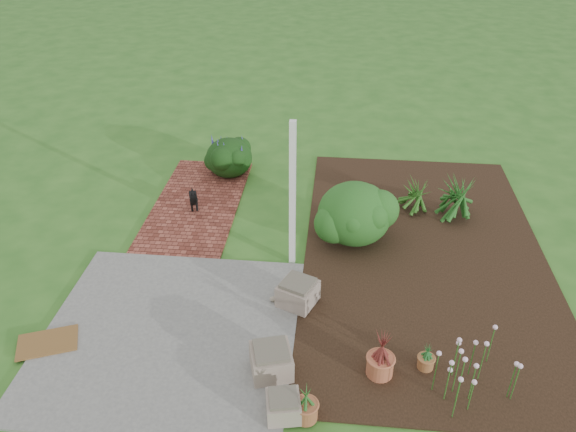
# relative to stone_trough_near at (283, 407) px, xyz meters

# --- Properties ---
(ground) EXTENTS (80.00, 80.00, 0.00)m
(ground) POSITION_rel_stone_trough_near_xyz_m (-0.48, 2.97, -0.17)
(ground) COLOR #2B611E
(ground) RESTS_ON ground
(concrete_patio) EXTENTS (3.50, 3.50, 0.04)m
(concrete_patio) POSITION_rel_stone_trough_near_xyz_m (-1.73, 1.22, -0.15)
(concrete_patio) COLOR slate
(concrete_patio) RESTS_ON ground
(brick_path) EXTENTS (1.60, 3.50, 0.04)m
(brick_path) POSITION_rel_stone_trough_near_xyz_m (-2.18, 4.72, -0.15)
(brick_path) COLOR #5C271D
(brick_path) RESTS_ON ground
(garden_bed) EXTENTS (4.00, 7.00, 0.03)m
(garden_bed) POSITION_rel_stone_trough_near_xyz_m (2.02, 3.47, -0.16)
(garden_bed) COLOR black
(garden_bed) RESTS_ON ground
(veranda_post) EXTENTS (0.10, 0.10, 2.50)m
(veranda_post) POSITION_rel_stone_trough_near_xyz_m (-0.18, 3.07, 1.08)
(veranda_post) COLOR white
(veranda_post) RESTS_ON ground
(stone_trough_near) EXTENTS (0.46, 0.46, 0.26)m
(stone_trough_near) POSITION_rel_stone_trough_near_xyz_m (0.00, 0.00, 0.00)
(stone_trough_near) COLOR gray
(stone_trough_near) RESTS_ON concrete_patio
(stone_trough_mid) EXTENTS (0.63, 0.63, 0.34)m
(stone_trough_mid) POSITION_rel_stone_trough_near_xyz_m (-0.22, 0.65, 0.04)
(stone_trough_mid) COLOR gray
(stone_trough_mid) RESTS_ON concrete_patio
(stone_trough_far) EXTENTS (0.67, 0.67, 0.34)m
(stone_trough_far) POSITION_rel_stone_trough_near_xyz_m (0.00, 2.02, 0.04)
(stone_trough_far) COLOR gray
(stone_trough_far) RESTS_ON concrete_patio
(coir_doormat) EXTENTS (0.92, 0.76, 0.02)m
(coir_doormat) POSITION_rel_stone_trough_near_xyz_m (-3.34, 0.84, -0.12)
(coir_doormat) COLOR brown
(coir_doormat) RESTS_ON concrete_patio
(black_dog) EXTENTS (0.24, 0.45, 0.40)m
(black_dog) POSITION_rel_stone_trough_near_xyz_m (-2.17, 4.48, 0.10)
(black_dog) COLOR black
(black_dog) RESTS_ON brick_path
(cream_ceramic_urn) EXTENTS (0.38, 0.38, 0.41)m
(cream_ceramic_urn) POSITION_rel_stone_trough_near_xyz_m (-1.70, 6.45, 0.07)
(cream_ceramic_urn) COLOR beige
(cream_ceramic_urn) RESTS_ON brick_path
(evergreen_shrub) EXTENTS (1.31, 1.31, 1.07)m
(evergreen_shrub) POSITION_rel_stone_trough_near_xyz_m (0.82, 3.81, 0.39)
(evergreen_shrub) COLOR #114318
(evergreen_shrub) RESTS_ON garden_bed
(agapanthus_clump_back) EXTENTS (1.30, 1.30, 0.95)m
(agapanthus_clump_back) POSITION_rel_stone_trough_near_xyz_m (2.66, 4.71, 0.33)
(agapanthus_clump_back) COLOR #0D4315
(agapanthus_clump_back) RESTS_ON garden_bed
(agapanthus_clump_front) EXTENTS (0.89, 0.89, 0.73)m
(agapanthus_clump_front) POSITION_rel_stone_trough_near_xyz_m (1.94, 4.87, 0.22)
(agapanthus_clump_front) COLOR #154115
(agapanthus_clump_front) RESTS_ON garden_bed
(pink_flower_patch) EXTENTS (1.19, 1.19, 0.73)m
(pink_flower_patch) POSITION_rel_stone_trough_near_xyz_m (2.31, 0.60, 0.22)
(pink_flower_patch) COLOR #113D0F
(pink_flower_patch) RESTS_ON garden_bed
(terracotta_pot_bronze) EXTENTS (0.43, 0.43, 0.28)m
(terracotta_pot_bronze) POSITION_rel_stone_trough_near_xyz_m (1.16, 0.76, -0.00)
(terracotta_pot_bronze) COLOR #B55F3D
(terracotta_pot_bronze) RESTS_ON garden_bed
(terracotta_pot_small_left) EXTENTS (0.27, 0.27, 0.18)m
(terracotta_pot_small_left) POSITION_rel_stone_trough_near_xyz_m (1.76, 0.92, -0.05)
(terracotta_pot_small_left) COLOR #985E33
(terracotta_pot_small_left) RESTS_ON garden_bed
(terracotta_pot_small_right) EXTENTS (0.37, 0.37, 0.24)m
(terracotta_pot_small_right) POSITION_rel_stone_trough_near_xyz_m (0.27, -0.01, -0.02)
(terracotta_pot_small_right) COLOR #975433
(terracotta_pot_small_right) RESTS_ON garden_bed
(purple_flowering_bush) EXTENTS (1.26, 1.26, 0.82)m
(purple_flowering_bush) POSITION_rel_stone_trough_near_xyz_m (-1.78, 6.00, 0.24)
(purple_flowering_bush) COLOR black
(purple_flowering_bush) RESTS_ON ground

